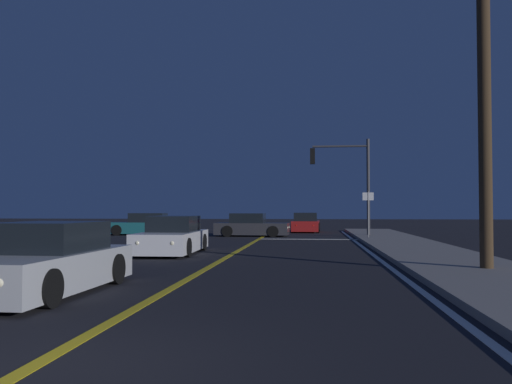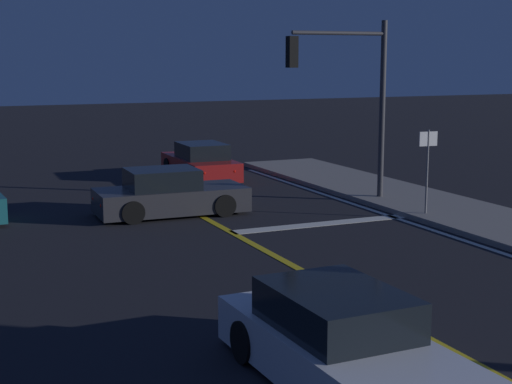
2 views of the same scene
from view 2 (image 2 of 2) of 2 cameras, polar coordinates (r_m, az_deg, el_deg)
name	(u,v)px [view 2 (image 2 of 2)]	position (r m, az deg, el deg)	size (l,w,h in m)	color
stop_bar	(320,224)	(21.12, 4.72, -2.36)	(5.15, 0.50, 0.01)	silver
car_side_waiting_white	(344,347)	(10.82, 6.45, -11.22)	(1.99, 4.76, 1.34)	silver
car_lead_oncoming_charcoal	(169,195)	(22.34, -6.38, -0.21)	(4.33, 1.99, 1.34)	#2D2D33
car_distant_tail_red	(201,163)	(28.96, -4.08, 2.13)	(1.98, 4.44, 1.34)	maroon
traffic_signal_near_right	(349,83)	(23.74, 6.84, 7.89)	(3.35, 0.28, 5.55)	#38383D
street_sign_corner	(428,159)	(22.06, 12.44, 2.35)	(0.56, 0.07, 2.49)	slate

